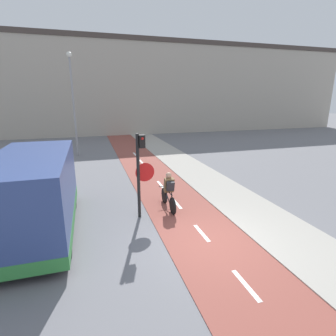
{
  "coord_description": "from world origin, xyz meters",
  "views": [
    {
      "loc": [
        -3.19,
        -6.37,
        4.2
      ],
      "look_at": [
        0.0,
        4.22,
        1.2
      ],
      "focal_mm": 28.0,
      "sensor_mm": 36.0,
      "label": 1
    }
  ],
  "objects_px": {
    "street_lamp_far": "(73,95)",
    "van": "(35,196)",
    "traffic_light_pole": "(141,167)",
    "cyclist_near": "(169,192)"
  },
  "relations": [
    {
      "from": "cyclist_near",
      "to": "street_lamp_far",
      "type": "bearing_deg",
      "value": 108.1
    },
    {
      "from": "traffic_light_pole",
      "to": "street_lamp_far",
      "type": "xyz_separation_m",
      "value": [
        -2.52,
        11.57,
        2.47
      ]
    },
    {
      "from": "cyclist_near",
      "to": "van",
      "type": "xyz_separation_m",
      "value": [
        -4.52,
        -0.56,
        0.54
      ]
    },
    {
      "from": "traffic_light_pole",
      "to": "cyclist_near",
      "type": "height_order",
      "value": "traffic_light_pole"
    },
    {
      "from": "street_lamp_far",
      "to": "traffic_light_pole",
      "type": "bearing_deg",
      "value": -77.72
    },
    {
      "from": "cyclist_near",
      "to": "traffic_light_pole",
      "type": "bearing_deg",
      "value": -161.37
    },
    {
      "from": "street_lamp_far",
      "to": "van",
      "type": "relative_size",
      "value": 1.34
    },
    {
      "from": "cyclist_near",
      "to": "van",
      "type": "relative_size",
      "value": 0.33
    },
    {
      "from": "street_lamp_far",
      "to": "van",
      "type": "bearing_deg",
      "value": -94.19
    },
    {
      "from": "traffic_light_pole",
      "to": "street_lamp_far",
      "type": "distance_m",
      "value": 12.09
    }
  ]
}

